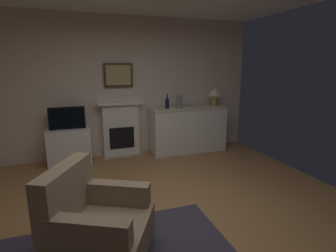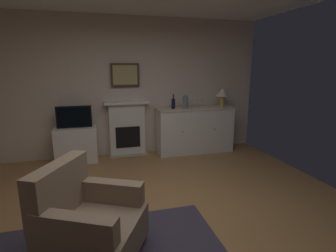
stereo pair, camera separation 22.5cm
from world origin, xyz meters
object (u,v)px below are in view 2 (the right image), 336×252
at_px(sideboard_cabinet, 195,130).
at_px(tv_set, 74,117).
at_px(vase_decorative, 185,102).
at_px(wine_glass_right, 202,102).
at_px(wine_glass_left, 192,102).
at_px(wine_bottle, 173,103).
at_px(table_lamp, 222,93).
at_px(tv_cabinet, 76,145).
at_px(fireplace_unit, 127,128).
at_px(wine_glass_center, 197,102).
at_px(framed_picture, 125,75).
at_px(armchair, 88,221).

bearing_deg(sideboard_cabinet, tv_set, -179.80).
xyz_separation_m(vase_decorative, tv_set, (-2.12, 0.04, -0.21)).
bearing_deg(wine_glass_right, wine_glass_left, 176.41).
height_order(wine_bottle, vase_decorative, wine_bottle).
relative_size(sideboard_cabinet, wine_glass_right, 9.68).
distance_m(table_lamp, vase_decorative, 0.84).
xyz_separation_m(wine_glass_left, tv_cabinet, (-2.28, 0.03, -0.73)).
height_order(sideboard_cabinet, vase_decorative, vase_decorative).
height_order(fireplace_unit, wine_glass_left, wine_glass_left).
relative_size(sideboard_cabinet, table_lamp, 3.99).
distance_m(table_lamp, wine_glass_center, 0.59).
bearing_deg(vase_decorative, wine_glass_left, 12.24).
xyz_separation_m(sideboard_cabinet, wine_glass_right, (0.14, -0.03, 0.59)).
xyz_separation_m(framed_picture, table_lamp, (1.98, -0.22, -0.38)).
distance_m(tv_cabinet, tv_set, 0.53).
bearing_deg(wine_glass_right, sideboard_cabinet, 168.12).
xyz_separation_m(fireplace_unit, wine_glass_right, (1.52, -0.21, 0.51)).
xyz_separation_m(table_lamp, wine_glass_left, (-0.67, -0.02, -0.16)).
relative_size(wine_glass_right, tv_cabinet, 0.22).
distance_m(fireplace_unit, tv_set, 1.04).
bearing_deg(fireplace_unit, vase_decorative, -11.19).
bearing_deg(fireplace_unit, wine_glass_left, -8.42).
xyz_separation_m(table_lamp, wine_bottle, (-1.07, 0.00, -0.17)).
relative_size(wine_glass_left, tv_cabinet, 0.22).
xyz_separation_m(sideboard_cabinet, wine_bottle, (-0.47, 0.00, 0.58)).
relative_size(fireplace_unit, table_lamp, 2.75).
bearing_deg(vase_decorative, sideboard_cabinet, 12.01).
distance_m(tv_cabinet, armchair, 2.76).
distance_m(vase_decorative, armchair, 3.32).
relative_size(fireplace_unit, armchair, 1.03).
xyz_separation_m(fireplace_unit, framed_picture, (-0.00, 0.05, 1.06)).
height_order(framed_picture, armchair, framed_picture).
relative_size(framed_picture, table_lamp, 1.37).
bearing_deg(table_lamp, fireplace_unit, 174.88).
bearing_deg(wine_glass_right, wine_bottle, 176.84).
relative_size(sideboard_cabinet, tv_set, 2.57).
bearing_deg(table_lamp, sideboard_cabinet, -180.00).
distance_m(sideboard_cabinet, vase_decorative, 0.65).
height_order(fireplace_unit, tv_cabinet, fireplace_unit).
height_order(wine_glass_left, wine_glass_right, same).
bearing_deg(wine_glass_left, fireplace_unit, 171.58).
xyz_separation_m(tv_cabinet, tv_set, (0.00, -0.02, 0.53)).
bearing_deg(framed_picture, wine_glass_center, -8.17).
bearing_deg(armchair, wine_glass_center, 52.46).
height_order(table_lamp, wine_glass_right, table_lamp).
bearing_deg(tv_cabinet, tv_set, -90.00).
height_order(sideboard_cabinet, table_lamp, table_lamp).
distance_m(sideboard_cabinet, tv_cabinet, 2.36).
bearing_deg(wine_bottle, sideboard_cabinet, -0.48).
height_order(fireplace_unit, tv_set, fireplace_unit).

